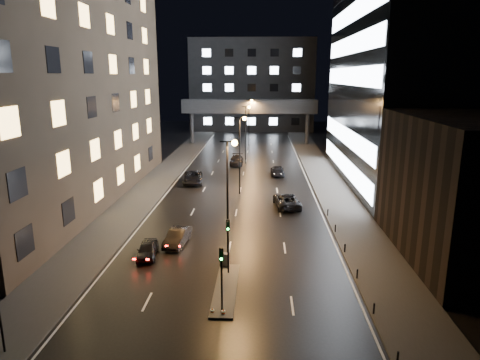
{
  "coord_description": "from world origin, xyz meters",
  "views": [
    {
      "loc": [
        2.76,
        -26.32,
        15.24
      ],
      "look_at": [
        0.47,
        19.37,
        4.0
      ],
      "focal_mm": 32.0,
      "sensor_mm": 36.0,
      "label": 1
    }
  ],
  "objects_px": {
    "car_toward_a": "(287,200)",
    "car_toward_b": "(277,170)",
    "car_away_c": "(193,178)",
    "utility_cabinet": "(225,260)",
    "car_away_a": "(148,249)",
    "car_away_d": "(237,160)",
    "car_away_b": "(177,237)"
  },
  "relations": [
    {
      "from": "car_toward_a",
      "to": "car_toward_b",
      "type": "xyz_separation_m",
      "value": [
        -0.51,
        16.79,
        -0.08
      ]
    },
    {
      "from": "car_toward_b",
      "to": "car_toward_a",
      "type": "bearing_deg",
      "value": 90.81
    },
    {
      "from": "car_away_c",
      "to": "utility_cabinet",
      "type": "bearing_deg",
      "value": -82.6
    },
    {
      "from": "car_away_a",
      "to": "car_toward_a",
      "type": "relative_size",
      "value": 0.69
    },
    {
      "from": "car_toward_b",
      "to": "utility_cabinet",
      "type": "height_order",
      "value": "car_toward_b"
    },
    {
      "from": "car_toward_a",
      "to": "car_away_d",
      "type": "bearing_deg",
      "value": -80.73
    },
    {
      "from": "car_away_b",
      "to": "utility_cabinet",
      "type": "height_order",
      "value": "car_away_b"
    },
    {
      "from": "car_away_c",
      "to": "car_away_b",
      "type": "bearing_deg",
      "value": -91.23
    },
    {
      "from": "car_toward_a",
      "to": "car_away_c",
      "type": "bearing_deg",
      "value": -47.74
    },
    {
      "from": "car_away_a",
      "to": "car_away_c",
      "type": "xyz_separation_m",
      "value": [
        -0.18,
        25.96,
        0.14
      ]
    },
    {
      "from": "utility_cabinet",
      "to": "car_away_b",
      "type": "bearing_deg",
      "value": 143.13
    },
    {
      "from": "car_away_b",
      "to": "utility_cabinet",
      "type": "relative_size",
      "value": 4.14
    },
    {
      "from": "car_away_b",
      "to": "car_toward_a",
      "type": "height_order",
      "value": "car_toward_a"
    },
    {
      "from": "car_away_d",
      "to": "car_toward_a",
      "type": "xyz_separation_m",
      "value": [
        7.36,
        -24.39,
        0.01
      ]
    },
    {
      "from": "car_away_a",
      "to": "car_away_b",
      "type": "height_order",
      "value": "car_away_b"
    },
    {
      "from": "car_away_c",
      "to": "car_toward_a",
      "type": "xyz_separation_m",
      "value": [
        12.93,
        -10.93,
        -0.02
      ]
    },
    {
      "from": "car_away_b",
      "to": "utility_cabinet",
      "type": "bearing_deg",
      "value": -37.64
    },
    {
      "from": "car_away_c",
      "to": "car_toward_b",
      "type": "distance_m",
      "value": 13.73
    },
    {
      "from": "car_away_c",
      "to": "car_away_d",
      "type": "relative_size",
      "value": 1.08
    },
    {
      "from": "car_away_c",
      "to": "car_toward_a",
      "type": "relative_size",
      "value": 1.02
    },
    {
      "from": "car_away_d",
      "to": "utility_cabinet",
      "type": "bearing_deg",
      "value": -87.6
    },
    {
      "from": "car_away_c",
      "to": "car_away_d",
      "type": "xyz_separation_m",
      "value": [
        5.57,
        13.46,
        -0.03
      ]
    },
    {
      "from": "utility_cabinet",
      "to": "car_away_c",
      "type": "bearing_deg",
      "value": 111.41
    },
    {
      "from": "car_away_b",
      "to": "car_away_d",
      "type": "bearing_deg",
      "value": 91.29
    },
    {
      "from": "car_away_c",
      "to": "car_toward_a",
      "type": "height_order",
      "value": "car_away_c"
    },
    {
      "from": "car_away_c",
      "to": "utility_cabinet",
      "type": "height_order",
      "value": "car_away_c"
    },
    {
      "from": "car_toward_a",
      "to": "utility_cabinet",
      "type": "xyz_separation_m",
      "value": [
        -5.96,
        -16.78,
        -0.11
      ]
    },
    {
      "from": "car_away_b",
      "to": "car_away_c",
      "type": "relative_size",
      "value": 0.76
    },
    {
      "from": "car_away_a",
      "to": "car_toward_a",
      "type": "xyz_separation_m",
      "value": [
        12.75,
        15.02,
        0.12
      ]
    },
    {
      "from": "car_away_a",
      "to": "car_toward_a",
      "type": "height_order",
      "value": "car_toward_a"
    },
    {
      "from": "car_away_a",
      "to": "utility_cabinet",
      "type": "bearing_deg",
      "value": -21.12
    },
    {
      "from": "car_away_c",
      "to": "car_away_a",
      "type": "bearing_deg",
      "value": -96.32
    }
  ]
}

